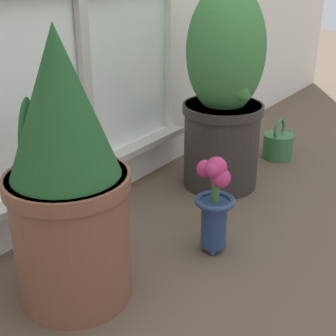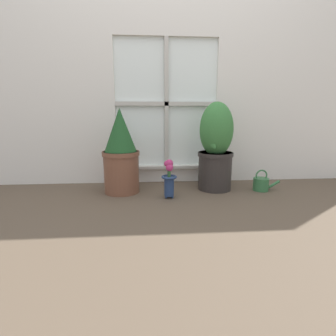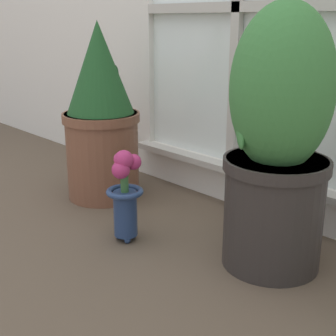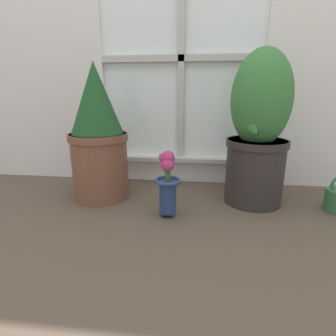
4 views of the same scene
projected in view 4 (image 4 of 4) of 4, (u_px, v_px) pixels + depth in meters
The scene contains 4 objects.
ground_plane at pixel (168, 229), 1.06m from camera, with size 10.00×10.00×0.00m, color brown.
potted_plant_left at pixel (98, 136), 1.31m from camera, with size 0.30×0.30×0.68m.
potted_plant_right at pixel (258, 131), 1.23m from camera, with size 0.29×0.29×0.73m.
flower_vase at pixel (168, 182), 1.13m from camera, with size 0.12×0.12×0.30m.
Camera 4 is at (0.11, -0.95, 0.53)m, focal length 28.00 mm.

